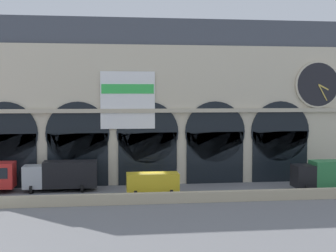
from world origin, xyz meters
The scene contains 6 objects.
ground_plane centered at (0.00, 0.00, 0.00)m, with size 200.00×200.00×0.00m, color slate.
quay_parapet_wall centered at (0.00, -4.52, 0.49)m, with size 90.00×0.70×0.99m, color #BCAD8C.
station_building centered at (0.04, 7.57, 9.04)m, with size 47.37×5.58×18.54m.
box_truck_midwest centered at (-9.21, 2.51, 1.70)m, with size 7.50×2.91×3.12m.
van_center centered at (0.00, -0.65, 1.25)m, with size 5.20×2.48×2.20m.
box_truck_east centered at (18.60, -0.68, 1.70)m, with size 7.50×2.91×3.12m.
Camera 1 is at (-4.63, -48.26, 9.91)m, focal length 51.67 mm.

